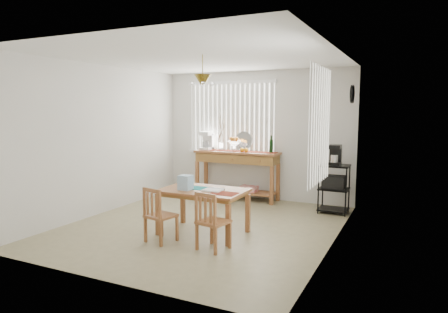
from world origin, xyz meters
The scene contains 10 objects.
ground centered at (0.00, 0.00, -0.01)m, with size 4.00×4.50×0.01m, color #998E67.
room_shell centered at (0.00, 0.02, 1.69)m, with size 4.20×4.70×2.70m.
sideboard centered at (-0.29, 1.98, 0.74)m, with size 1.75×0.49×0.98m.
sideboard_items centered at (-0.59, 2.00, 1.14)m, with size 1.66×0.42×0.75m.
wire_cart centered at (1.70, 1.71, 0.52)m, with size 0.51×0.41×0.86m.
cart_items centered at (1.70, 1.72, 1.03)m, with size 0.20×0.24×0.36m.
dining_table centered at (0.19, -0.33, 0.59)m, with size 1.24×0.80×0.66m.
table_items centered at (0.07, -0.44, 0.74)m, with size 0.95×0.44×0.21m.
chair_left centered at (-0.17, -0.94, 0.38)m, with size 0.42×0.42×0.77m.
chair_right centered at (0.62, -0.91, 0.38)m, with size 0.42×0.42×0.78m.
Camera 1 is at (2.95, -5.38, 1.83)m, focal length 32.00 mm.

